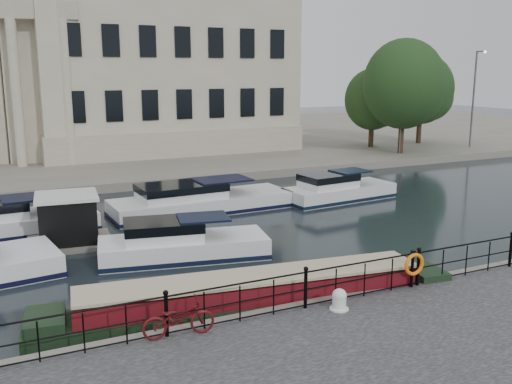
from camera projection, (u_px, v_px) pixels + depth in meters
ground_plane at (269, 298)px, 18.06m from camera, size 160.00×160.00×0.00m
far_bank at (78, 145)px, 52.40m from camera, size 120.00×42.00×0.55m
railing at (306, 286)px, 15.82m from camera, size 24.14×0.14×1.22m
civic_building at (68, 70)px, 46.77m from camera, size 53.55×31.84×16.85m
lamp_posts at (440, 98)px, 46.26m from camera, size 8.24×1.55×8.07m
bicycle at (179, 319)px, 14.15m from camera, size 1.87×0.82×0.96m
mooring_bollard at (339, 300)px, 15.80m from camera, size 0.54×0.54×0.60m
life_ring_post at (414, 265)px, 17.27m from camera, size 0.72×0.19×1.17m
narrowboat at (254, 302)px, 16.85m from camera, size 12.93×3.35×1.48m
harbour_hut at (68, 222)px, 23.36m from camera, size 3.59×3.10×2.20m
cabin_cruisers at (131, 226)px, 24.97m from camera, size 27.49×10.01×1.99m
trees at (406, 91)px, 47.23m from camera, size 11.69×10.41×8.94m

